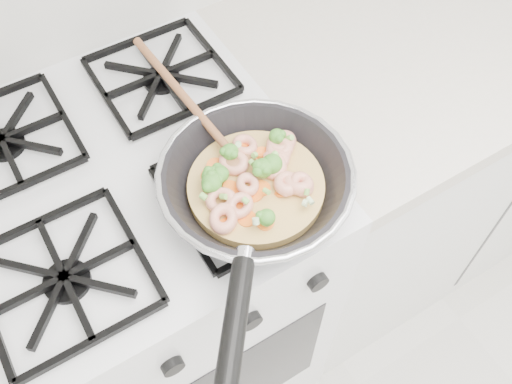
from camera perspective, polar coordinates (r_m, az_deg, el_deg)
stove at (r=1.35m, az=-9.81°, el=-8.92°), size 0.60×0.60×0.92m
counter_right at (r=1.62m, az=16.38°, el=4.61°), size 1.00×0.60×0.90m
skillet at (r=0.86m, az=-0.10°, el=0.88°), size 0.37×0.60×0.09m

